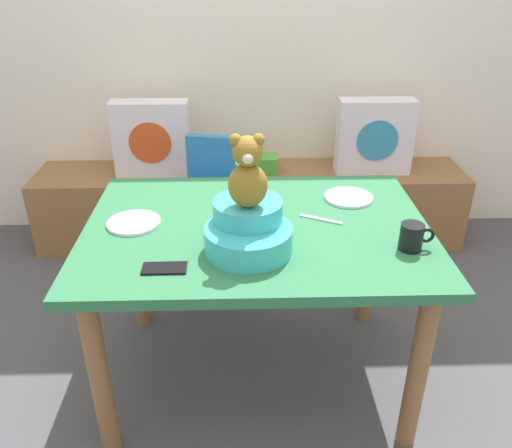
{
  "coord_description": "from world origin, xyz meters",
  "views": [
    {
      "loc": [
        -0.05,
        -1.71,
        1.65
      ],
      "look_at": [
        0.0,
        0.1,
        0.69
      ],
      "focal_mm": 36.27,
      "sensor_mm": 36.0,
      "label": 1
    }
  ],
  "objects_px": {
    "dining_table": "(257,248)",
    "highchair": "(210,193)",
    "book_stack": "(260,164)",
    "dinner_plate_near": "(348,197)",
    "pillow_floral_right": "(375,137)",
    "pillow_floral_left": "(152,139)",
    "teddy_bear": "(248,173)",
    "dinner_plate_far": "(134,223)",
    "cell_phone": "(164,268)",
    "infant_seat_teal": "(248,230)",
    "ketchup_bottle": "(244,177)",
    "coffee_mug": "(412,237)"
  },
  "relations": [
    {
      "from": "infant_seat_teal",
      "to": "cell_phone",
      "type": "xyz_separation_m",
      "value": [
        -0.27,
        -0.13,
        -0.07
      ]
    },
    {
      "from": "book_stack",
      "to": "highchair",
      "type": "bearing_deg",
      "value": -122.58
    },
    {
      "from": "pillow_floral_left",
      "to": "dinner_plate_near",
      "type": "xyz_separation_m",
      "value": [
        0.96,
        -0.97,
        0.07
      ]
    },
    {
      "from": "book_stack",
      "to": "ketchup_bottle",
      "type": "distance_m",
      "value": 1.01
    },
    {
      "from": "book_stack",
      "to": "dinner_plate_near",
      "type": "xyz_separation_m",
      "value": [
        0.33,
        -0.99,
        0.24
      ]
    },
    {
      "from": "book_stack",
      "to": "dinner_plate_near",
      "type": "height_order",
      "value": "dinner_plate_near"
    },
    {
      "from": "pillow_floral_left",
      "to": "book_stack",
      "type": "relative_size",
      "value": 2.2
    },
    {
      "from": "infant_seat_teal",
      "to": "dinner_plate_near",
      "type": "height_order",
      "value": "infant_seat_teal"
    },
    {
      "from": "infant_seat_teal",
      "to": "teddy_bear",
      "type": "xyz_separation_m",
      "value": [
        -0.0,
        -0.0,
        0.21
      ]
    },
    {
      "from": "teddy_bear",
      "to": "infant_seat_teal",
      "type": "bearing_deg",
      "value": 90.0
    },
    {
      "from": "cell_phone",
      "to": "dinner_plate_near",
      "type": "bearing_deg",
      "value": -53.88
    },
    {
      "from": "dinner_plate_near",
      "to": "cell_phone",
      "type": "xyz_separation_m",
      "value": [
        -0.69,
        -0.51,
        -0.0
      ]
    },
    {
      "from": "dining_table",
      "to": "dinner_plate_near",
      "type": "bearing_deg",
      "value": 29.41
    },
    {
      "from": "ketchup_bottle",
      "to": "cell_phone",
      "type": "bearing_deg",
      "value": -115.38
    },
    {
      "from": "pillow_floral_right",
      "to": "dinner_plate_far",
      "type": "height_order",
      "value": "pillow_floral_right"
    },
    {
      "from": "dining_table",
      "to": "highchair",
      "type": "bearing_deg",
      "value": 105.85
    },
    {
      "from": "book_stack",
      "to": "cell_phone",
      "type": "xyz_separation_m",
      "value": [
        -0.37,
        -1.51,
        0.23
      ]
    },
    {
      "from": "dinner_plate_near",
      "to": "dinner_plate_far",
      "type": "height_order",
      "value": "same"
    },
    {
      "from": "teddy_bear",
      "to": "dinner_plate_near",
      "type": "relative_size",
      "value": 1.25
    },
    {
      "from": "pillow_floral_right",
      "to": "book_stack",
      "type": "xyz_separation_m",
      "value": [
        -0.67,
        0.02,
        -0.17
      ]
    },
    {
      "from": "dinner_plate_near",
      "to": "coffee_mug",
      "type": "bearing_deg",
      "value": -71.5
    },
    {
      "from": "cell_phone",
      "to": "pillow_floral_right",
      "type": "bearing_deg",
      "value": -35.34
    },
    {
      "from": "pillow_floral_left",
      "to": "ketchup_bottle",
      "type": "height_order",
      "value": "ketchup_bottle"
    },
    {
      "from": "coffee_mug",
      "to": "ketchup_bottle",
      "type": "bearing_deg",
      "value": 141.55
    },
    {
      "from": "infant_seat_teal",
      "to": "dinner_plate_far",
      "type": "height_order",
      "value": "infant_seat_teal"
    },
    {
      "from": "dining_table",
      "to": "highchair",
      "type": "distance_m",
      "value": 0.82
    },
    {
      "from": "pillow_floral_left",
      "to": "cell_phone",
      "type": "height_order",
      "value": "pillow_floral_left"
    },
    {
      "from": "teddy_bear",
      "to": "dining_table",
      "type": "bearing_deg",
      "value": 78.45
    },
    {
      "from": "pillow_floral_right",
      "to": "dinner_plate_far",
      "type": "bearing_deg",
      "value": -135.5
    },
    {
      "from": "dining_table",
      "to": "book_stack",
      "type": "bearing_deg",
      "value": 87.22
    },
    {
      "from": "highchair",
      "to": "pillow_floral_left",
      "type": "bearing_deg",
      "value": 130.37
    },
    {
      "from": "infant_seat_teal",
      "to": "cell_phone",
      "type": "height_order",
      "value": "infant_seat_teal"
    },
    {
      "from": "ketchup_bottle",
      "to": "coffee_mug",
      "type": "xyz_separation_m",
      "value": [
        0.57,
        -0.45,
        -0.04
      ]
    },
    {
      "from": "dining_table",
      "to": "dinner_plate_near",
      "type": "height_order",
      "value": "dinner_plate_near"
    },
    {
      "from": "ketchup_bottle",
      "to": "pillow_floral_left",
      "type": "bearing_deg",
      "value": 119.58
    },
    {
      "from": "cell_phone",
      "to": "book_stack",
      "type": "bearing_deg",
      "value": -14.08
    },
    {
      "from": "pillow_floral_right",
      "to": "highchair",
      "type": "distance_m",
      "value": 1.05
    },
    {
      "from": "cell_phone",
      "to": "coffee_mug",
      "type": "bearing_deg",
      "value": -83.27
    },
    {
      "from": "pillow_floral_left",
      "to": "dining_table",
      "type": "bearing_deg",
      "value": -64.29
    },
    {
      "from": "pillow_floral_right",
      "to": "dinner_plate_near",
      "type": "bearing_deg",
      "value": -109.48
    },
    {
      "from": "dining_table",
      "to": "cell_phone",
      "type": "height_order",
      "value": "cell_phone"
    },
    {
      "from": "pillow_floral_left",
      "to": "dining_table",
      "type": "distance_m",
      "value": 1.32
    },
    {
      "from": "pillow_floral_left",
      "to": "teddy_bear",
      "type": "xyz_separation_m",
      "value": [
        0.54,
        -1.36,
        0.34
      ]
    },
    {
      "from": "pillow_floral_right",
      "to": "infant_seat_teal",
      "type": "relative_size",
      "value": 1.33
    },
    {
      "from": "coffee_mug",
      "to": "dinner_plate_far",
      "type": "relative_size",
      "value": 0.6
    },
    {
      "from": "teddy_bear",
      "to": "ketchup_bottle",
      "type": "bearing_deg",
      "value": 91.29
    },
    {
      "from": "teddy_bear",
      "to": "dinner_plate_far",
      "type": "height_order",
      "value": "teddy_bear"
    },
    {
      "from": "teddy_bear",
      "to": "book_stack",
      "type": "bearing_deg",
      "value": 86.13
    },
    {
      "from": "dining_table",
      "to": "cell_phone",
      "type": "bearing_deg",
      "value": -136.04
    },
    {
      "from": "highchair",
      "to": "infant_seat_teal",
      "type": "height_order",
      "value": "infant_seat_teal"
    }
  ]
}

